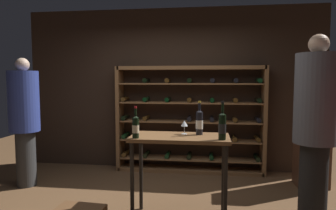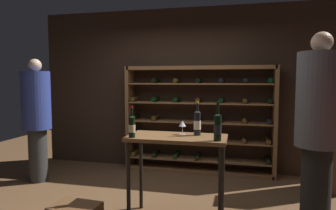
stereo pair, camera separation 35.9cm
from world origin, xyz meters
TOP-DOWN VIEW (x-y plane):
  - back_wall at (0.00, 1.88)m, footprint 5.18×0.10m
  - wine_rack at (0.35, 1.67)m, footprint 2.50×0.32m
  - tasting_table at (0.34, -0.14)m, footprint 1.08×0.53m
  - person_bystander_red_print at (1.79, -0.02)m, footprint 0.45×0.45m
  - person_guest_blue_shirt at (-2.02, 0.66)m, footprint 0.43×0.43m
  - display_cabinet at (2.17, 1.21)m, footprint 0.44×0.36m
  - wine_bottle_green_slim at (-0.11, -0.33)m, footprint 0.07×0.07m
  - wine_bottle_gold_foil at (0.55, -0.04)m, footprint 0.08×0.08m
  - wine_bottle_red_label at (0.79, -0.30)m, footprint 0.08×0.08m
  - wine_glass_stemmed_left at (0.38, -0.03)m, footprint 0.08×0.08m

SIDE VIEW (x-z plane):
  - tasting_table at x=0.34m, z-range 0.34..1.30m
  - display_cabinet at x=2.17m, z-range 0.00..1.65m
  - wine_rack at x=0.35m, z-range 0.00..1.80m
  - person_guest_blue_shirt at x=-2.02m, z-range 0.10..1.99m
  - wine_glass_stemmed_left at x=0.38m, z-range 0.99..1.15m
  - wine_bottle_green_slim at x=-0.11m, z-range 0.91..1.25m
  - wine_bottle_gold_foil at x=0.55m, z-range 0.91..1.29m
  - wine_bottle_red_label at x=0.79m, z-range 0.90..1.30m
  - person_bystander_red_print at x=1.79m, z-range 0.11..2.16m
  - back_wall at x=0.00m, z-range 0.00..2.80m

